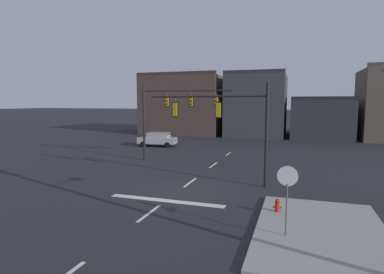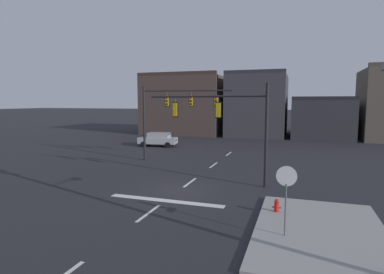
{
  "view_description": "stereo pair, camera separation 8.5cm",
  "coord_description": "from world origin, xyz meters",
  "px_view_note": "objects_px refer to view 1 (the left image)",
  "views": [
    {
      "loc": [
        6.44,
        -17.03,
        5.19
      ],
      "look_at": [
        -0.67,
        4.41,
        2.69
      ],
      "focal_mm": 29.73,
      "sensor_mm": 36.0,
      "label": 1
    },
    {
      "loc": [
        6.52,
        -17.0,
        5.19
      ],
      "look_at": [
        -0.67,
        4.41,
        2.69
      ],
      "focal_mm": 29.73,
      "sensor_mm": 36.0,
      "label": 2
    }
  ],
  "objects_px": {
    "signal_mast_near_side": "(228,118)",
    "car_lot_nearside": "(158,139)",
    "signal_mast_far_side": "(172,108)",
    "stop_sign": "(287,184)",
    "fire_hydrant": "(277,208)"
  },
  "relations": [
    {
      "from": "car_lot_nearside",
      "to": "fire_hydrant",
      "type": "bearing_deg",
      "value": -52.27
    },
    {
      "from": "signal_mast_far_side",
      "to": "stop_sign",
      "type": "relative_size",
      "value": 2.73
    },
    {
      "from": "signal_mast_near_side",
      "to": "signal_mast_far_side",
      "type": "bearing_deg",
      "value": 136.08
    },
    {
      "from": "signal_mast_far_side",
      "to": "fire_hydrant",
      "type": "height_order",
      "value": "signal_mast_far_side"
    },
    {
      "from": "signal_mast_near_side",
      "to": "fire_hydrant",
      "type": "relative_size",
      "value": 10.65
    },
    {
      "from": "signal_mast_near_side",
      "to": "stop_sign",
      "type": "height_order",
      "value": "signal_mast_near_side"
    },
    {
      "from": "signal_mast_near_side",
      "to": "car_lot_nearside",
      "type": "bearing_deg",
      "value": 128.76
    },
    {
      "from": "fire_hydrant",
      "to": "stop_sign",
      "type": "bearing_deg",
      "value": -79.94
    },
    {
      "from": "car_lot_nearside",
      "to": "stop_sign",
      "type": "bearing_deg",
      "value": -54.97
    },
    {
      "from": "signal_mast_near_side",
      "to": "stop_sign",
      "type": "distance_m",
      "value": 8.71
    },
    {
      "from": "car_lot_nearside",
      "to": "fire_hydrant",
      "type": "relative_size",
      "value": 6.14
    },
    {
      "from": "fire_hydrant",
      "to": "signal_mast_near_side",
      "type": "bearing_deg",
      "value": 124.61
    },
    {
      "from": "signal_mast_far_side",
      "to": "car_lot_nearside",
      "type": "xyz_separation_m",
      "value": [
        -5.04,
        8.04,
        -3.8
      ]
    },
    {
      "from": "stop_sign",
      "to": "fire_hydrant",
      "type": "xyz_separation_m",
      "value": [
        -0.47,
        2.64,
        -1.82
      ]
    },
    {
      "from": "signal_mast_near_side",
      "to": "fire_hydrant",
      "type": "xyz_separation_m",
      "value": [
        3.39,
        -4.91,
        -3.86
      ]
    }
  ]
}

